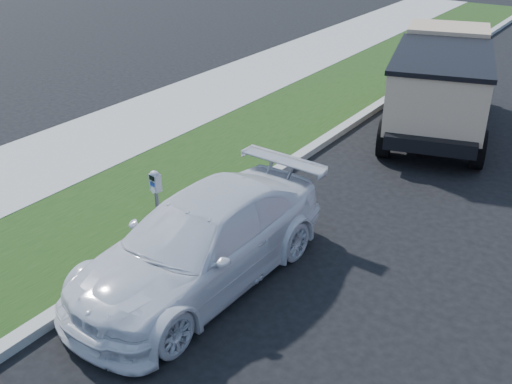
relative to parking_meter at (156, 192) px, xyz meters
The scene contains 5 objects.
ground 2.84m from the parking_meter, ahead, with size 120.00×120.00×0.00m, color black.
streetside 3.76m from the parking_meter, 144.75° to the left, with size 6.12×50.00×0.15m.
parking_meter is the anchor object (origin of this frame).
white_wagon 1.23m from the parking_meter, 13.58° to the right, with size 1.93×4.74×1.38m, color white.
dump_truck 8.55m from the parking_meter, 77.65° to the left, with size 3.59×6.04×2.23m.
Camera 1 is at (3.57, -6.30, 5.49)m, focal length 42.00 mm.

